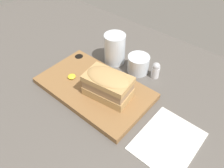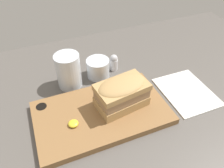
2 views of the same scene
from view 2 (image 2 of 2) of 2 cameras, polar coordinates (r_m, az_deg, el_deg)
name	(u,v)px [view 2 (image 2 of 2)]	position (r cm, az deg, el deg)	size (l,w,h in cm)	color
dining_table	(99,132)	(62.05, -3.39, -12.45)	(165.70, 103.71, 2.00)	#56514C
serving_board	(101,113)	(63.72, -2.81, -7.52)	(37.76, 22.22, 2.17)	olive
sandwich	(122,93)	(61.14, 2.58, -2.25)	(15.39, 10.51, 8.86)	tan
mustard_dollop	(73,123)	(59.99, -10.07, -10.12)	(2.77, 2.77, 1.11)	yellow
water_glass	(69,73)	(72.15, -11.20, 2.90)	(7.94, 7.94, 11.68)	silver
wine_glass	(98,69)	(76.02, -3.66, 4.00)	(7.90, 7.90, 6.50)	silver
napkin	(186,92)	(75.08, 18.88, -1.94)	(15.27, 19.11, 0.40)	white
salt_shaker	(114,62)	(78.85, 0.47, 5.72)	(2.92, 2.92, 6.14)	white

